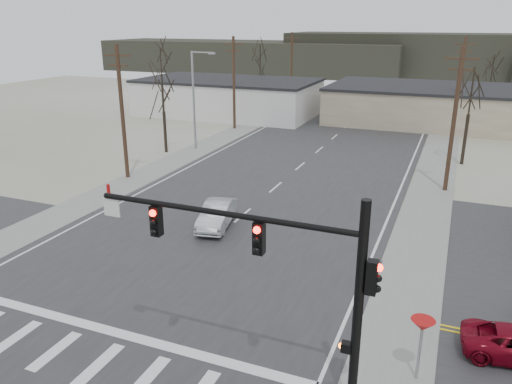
{
  "coord_description": "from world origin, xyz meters",
  "views": [
    {
      "loc": [
        11.73,
        -18.52,
        11.6
      ],
      "look_at": [
        1.88,
        5.62,
        2.6
      ],
      "focal_mm": 35.0,
      "sensor_mm": 36.0,
      "label": 1
    }
  ],
  "objects_px": {
    "fire_hydrant": "(108,189)",
    "car_far_b": "(374,95)",
    "sedan_crossing": "(217,215)",
    "car_far_a": "(386,119)",
    "traffic_signal_mast": "(294,273)"
  },
  "relations": [
    {
      "from": "car_far_a",
      "to": "traffic_signal_mast",
      "type": "bearing_deg",
      "value": 80.47
    },
    {
      "from": "sedan_crossing",
      "to": "car_far_b",
      "type": "xyz_separation_m",
      "value": [
        0.17,
        53.24,
        0.0
      ]
    },
    {
      "from": "fire_hydrant",
      "to": "sedan_crossing",
      "type": "height_order",
      "value": "sedan_crossing"
    },
    {
      "from": "sedan_crossing",
      "to": "car_far_a",
      "type": "xyz_separation_m",
      "value": [
        4.79,
        34.22,
        0.01
      ]
    },
    {
      "from": "traffic_signal_mast",
      "to": "car_far_a",
      "type": "distance_m",
      "value": 46.64
    },
    {
      "from": "car_far_a",
      "to": "car_far_b",
      "type": "relative_size",
      "value": 1.19
    },
    {
      "from": "traffic_signal_mast",
      "to": "car_far_b",
      "type": "bearing_deg",
      "value": 97.37
    },
    {
      "from": "sedan_crossing",
      "to": "car_far_b",
      "type": "distance_m",
      "value": 53.24
    },
    {
      "from": "traffic_signal_mast",
      "to": "sedan_crossing",
      "type": "distance_m",
      "value": 15.36
    },
    {
      "from": "fire_hydrant",
      "to": "sedan_crossing",
      "type": "xyz_separation_m",
      "value": [
        9.48,
        -2.11,
        0.32
      ]
    },
    {
      "from": "traffic_signal_mast",
      "to": "sedan_crossing",
      "type": "relative_size",
      "value": 2.04
    },
    {
      "from": "traffic_signal_mast",
      "to": "car_far_b",
      "type": "xyz_separation_m",
      "value": [
        -8.45,
        65.34,
        -3.91
      ]
    },
    {
      "from": "fire_hydrant",
      "to": "car_far_b",
      "type": "distance_m",
      "value": 52.04
    },
    {
      "from": "car_far_b",
      "to": "car_far_a",
      "type": "bearing_deg",
      "value": -65.67
    },
    {
      "from": "traffic_signal_mast",
      "to": "car_far_a",
      "type": "height_order",
      "value": "traffic_signal_mast"
    }
  ]
}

